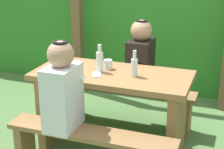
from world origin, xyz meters
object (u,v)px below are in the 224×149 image
(bench_far, at_px, (128,98))
(picnic_table, at_px, (112,98))
(drinking_glass, at_px, (108,64))
(person_white_shirt, at_px, (62,89))
(bottle_left, at_px, (100,61))
(bottle_right, at_px, (134,66))
(bench_near, at_px, (91,145))
(cell_phone, at_px, (97,75))
(person_black_coat, at_px, (141,58))

(bench_far, bearing_deg, picnic_table, -90.00)
(drinking_glass, bearing_deg, person_white_shirt, -105.38)
(bottle_left, bearing_deg, person_white_shirt, -104.09)
(person_white_shirt, bearing_deg, bottle_left, 75.91)
(bottle_left, bearing_deg, bottle_right, -1.11)
(picnic_table, height_order, bench_near, picnic_table)
(bench_near, relative_size, cell_phone, 10.00)
(bench_far, distance_m, bottle_left, 0.77)
(bottle_right, bearing_deg, bench_far, 111.72)
(bench_far, distance_m, bottle_right, 0.79)
(person_white_shirt, height_order, drinking_glass, person_white_shirt)
(person_white_shirt, xyz_separation_m, drinking_glass, (0.16, 0.59, 0.04))
(bench_far, height_order, bottle_left, bottle_left)
(bench_near, distance_m, drinking_glass, 0.77)
(bench_near, xyz_separation_m, drinking_glass, (-0.07, 0.59, 0.49))
(drinking_glass, bearing_deg, bottle_right, -21.25)
(picnic_table, bearing_deg, cell_phone, -133.04)
(picnic_table, relative_size, bottle_left, 5.56)
(drinking_glass, bearing_deg, person_black_coat, 65.68)
(picnic_table, height_order, person_white_shirt, person_white_shirt)
(drinking_glass, height_order, cell_phone, drinking_glass)
(bench_far, height_order, drinking_glass, drinking_glass)
(cell_phone, bearing_deg, bottle_left, 69.18)
(person_black_coat, distance_m, drinking_glass, 0.46)
(bottle_left, height_order, cell_phone, bottle_left)
(bench_near, bearing_deg, bottle_right, 66.36)
(person_black_coat, relative_size, bottle_right, 3.12)
(person_black_coat, bearing_deg, bench_far, 178.43)
(bench_near, bearing_deg, person_black_coat, 83.20)
(bench_near, xyz_separation_m, person_white_shirt, (-0.23, 0.00, 0.45))
(drinking_glass, distance_m, bottle_right, 0.30)
(bench_far, xyz_separation_m, bottle_left, (-0.11, -0.53, 0.55))
(bottle_left, bearing_deg, drinking_glass, 68.73)
(bench_far, relative_size, bottle_right, 6.07)
(picnic_table, distance_m, bench_near, 0.55)
(bench_near, relative_size, bottle_left, 5.56)
(bottle_left, xyz_separation_m, bottle_right, (0.32, -0.01, -0.01))
(bench_near, distance_m, bottle_left, 0.75)
(bench_far, distance_m, person_black_coat, 0.47)
(person_white_shirt, distance_m, cell_phone, 0.42)
(cell_phone, bearing_deg, bench_far, 55.17)
(drinking_glass, bearing_deg, bench_near, -83.39)
(bench_near, height_order, bottle_left, bottle_left)
(bench_near, distance_m, bottle_right, 0.76)
(bench_far, xyz_separation_m, bottle_right, (0.21, -0.53, 0.54))
(bench_far, bearing_deg, bench_near, -90.00)
(person_white_shirt, distance_m, person_black_coat, 1.07)
(bottle_right, bearing_deg, picnic_table, 173.58)
(person_white_shirt, bearing_deg, person_black_coat, 70.78)
(person_white_shirt, distance_m, drinking_glass, 0.61)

